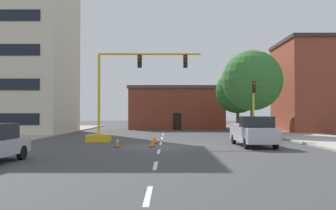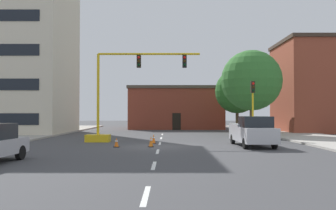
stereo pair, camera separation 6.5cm
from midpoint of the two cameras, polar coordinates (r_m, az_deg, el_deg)
ground_plane at (r=23.78m, az=-1.22°, el=-6.60°), size 160.00×160.00×0.00m
sidewalk_left at (r=34.55m, az=-23.20°, el=-4.72°), size 6.00×56.00×0.14m
sidewalk_right at (r=34.13m, az=21.75°, el=-4.77°), size 6.00×56.00×0.14m
lane_stripe_seg_0 at (r=9.94m, az=-3.19°, el=-14.07°), size 0.16×2.40×0.01m
lane_stripe_seg_1 at (r=15.34m, az=-1.98°, el=-9.52°), size 0.16×2.40×0.01m
lane_stripe_seg_2 at (r=20.80m, az=-1.42°, el=-7.35°), size 0.16×2.40×0.01m
lane_stripe_seg_3 at (r=26.27m, az=-1.09°, el=-6.08°), size 0.16×2.40×0.01m
lane_stripe_seg_4 at (r=31.75m, az=-0.88°, el=-5.25°), size 0.16×2.40×0.01m
lane_stripe_seg_5 at (r=37.24m, az=-0.72°, el=-4.67°), size 0.16×2.40×0.01m
building_tall_left at (r=43.43m, az=-24.39°, el=9.09°), size 14.42×10.67×19.86m
building_brick_center at (r=52.06m, az=1.41°, el=-0.47°), size 13.10×10.22×5.86m
building_row_right at (r=45.86m, az=24.48°, el=2.68°), size 11.87×9.16×10.53m
traffic_signal_gantry at (r=27.94m, az=-8.59°, el=-1.23°), size 8.71×1.20×6.83m
traffic_light_pole_right at (r=30.17m, az=13.46°, el=1.27°), size 0.32×0.47×4.80m
tree_right_far at (r=42.81m, az=11.05°, el=2.13°), size 5.15×5.15×7.31m
tree_right_mid at (r=36.51m, az=13.23°, el=3.80°), size 5.96×5.96×8.40m
pickup_truck_silver at (r=24.54m, az=13.39°, el=-4.11°), size 2.14×5.45×1.99m
traffic_cone_roadside_a at (r=26.06m, az=-2.08°, el=-5.38°), size 0.36×0.36×0.69m
traffic_cone_roadside_b at (r=23.59m, az=-7.93°, el=-5.89°), size 0.36×0.36×0.62m
traffic_cone_roadside_c at (r=23.51m, az=-2.49°, el=-5.80°), size 0.36×0.36×0.72m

